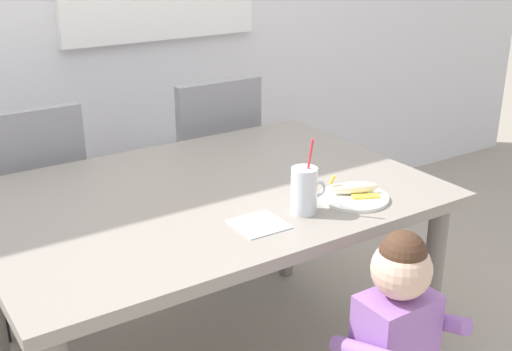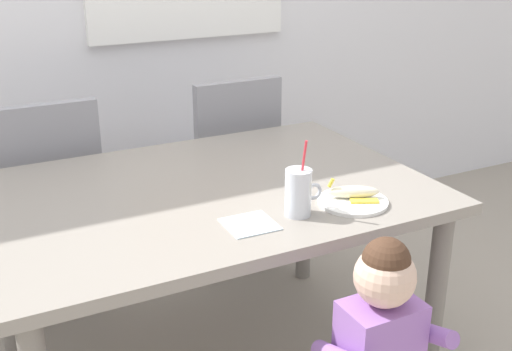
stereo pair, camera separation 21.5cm
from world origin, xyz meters
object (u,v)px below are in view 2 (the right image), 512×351
Objects in this scene: snack_plate at (353,202)px; paper_napkin at (251,224)px; dining_chair_right at (229,161)px; toddler_standing at (380,339)px; milk_cup at (299,195)px; dining_chair_left at (49,194)px; dining_table at (208,211)px; peeled_banana at (354,192)px.

snack_plate is 0.37m from paper_napkin.
snack_plate is at bearing 87.38° from dining_chair_right.
milk_cup reaches higher than toddler_standing.
dining_chair_left reaches higher than toddler_standing.
toddler_standing is at bearing -73.83° from dining_table.
dining_table is at bearing 60.68° from dining_chair_right.
paper_napkin is (0.43, -1.06, 0.22)m from dining_chair_left.
dining_table is 10.04× the size of paper_napkin.
milk_cup is 0.21m from snack_plate.
dining_chair_right reaches higher than toddler_standing.
dining_table is 8.74× the size of peeled_banana.
toddler_standing reaches higher than paper_napkin.
dining_chair_left reaches higher than dining_table.
dining_chair_right is at bearing 87.38° from snack_plate.
milk_cup is at bearing 76.81° from dining_chair_right.
toddler_standing is (-0.21, -1.47, -0.02)m from dining_chair_right.
toddler_standing is 0.48m from snack_plate.
toddler_standing is at bearing 81.79° from dining_chair_right.
milk_cup is (0.60, -1.06, 0.28)m from dining_chair_left.
dining_chair_left is at bearing 127.64° from peeled_banana.
dining_chair_right is at bearing 68.82° from paper_napkin.
snack_plate is (-0.05, -1.08, 0.22)m from dining_chair_right.
peeled_banana is at bearing 88.06° from dining_chair_right.
dining_chair_left is 1.35m from snack_plate.
dining_table is 0.86m from dining_chair_left.
dining_chair_left is at bearing 126.83° from snack_plate.
snack_plate is 1.34× the size of peeled_banana.
toddler_standing is at bearing -62.49° from paper_napkin.
milk_cup reaches higher than paper_napkin.
dining_chair_right is 1.17m from paper_napkin.
milk_cup is at bearing -62.91° from dining_table.
milk_cup is 1.09× the size of snack_plate.
dining_chair_right reaches higher than peeled_banana.
dining_chair_right is at bearing -178.86° from dining_chair_left.
dining_chair_right is 3.82× the size of milk_cup.
milk_cup is 0.22m from peeled_banana.
dining_chair_left is at bearing 119.35° from milk_cup.
milk_cup is at bearing -178.20° from peeled_banana.
snack_plate is (0.20, -0.01, -0.06)m from milk_cup.
toddler_standing is 0.49m from milk_cup.
dining_table is at bearing 140.07° from peeled_banana.
dining_chair_left is 6.40× the size of paper_napkin.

